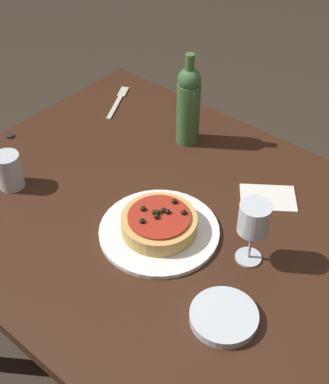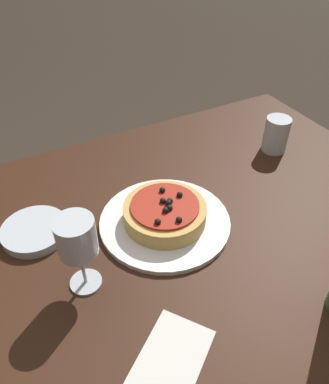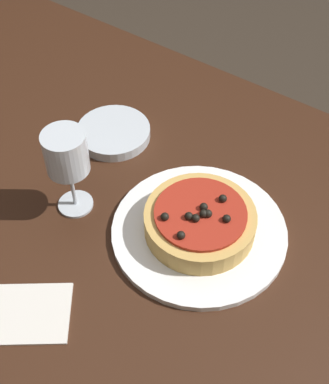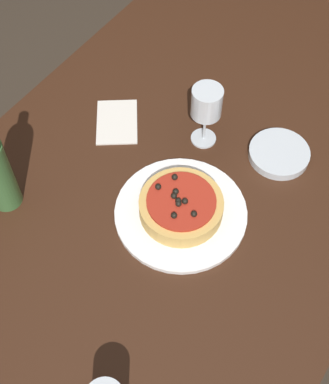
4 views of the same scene
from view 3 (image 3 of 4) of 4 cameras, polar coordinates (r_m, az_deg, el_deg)
name	(u,v)px [view 3 (image 3 of 4)]	position (r m, az deg, el deg)	size (l,w,h in m)	color
dining_table	(122,250)	(1.01, -4.53, -6.17)	(1.56, 0.96, 0.78)	#381E11
dinner_plate	(199,231)	(0.92, 3.71, -4.21)	(0.30, 0.30, 0.01)	white
pizza	(200,221)	(0.89, 3.80, -3.11)	(0.19, 0.19, 0.06)	tan
wine_glass	(66,156)	(0.88, -10.43, 3.84)	(0.07, 0.07, 0.17)	silver
side_bowl	(114,133)	(1.08, -5.45, 6.33)	(0.15, 0.15, 0.02)	silver
paper_napkin	(22,313)	(0.86, -14.94, -12.41)	(0.18, 0.17, 0.00)	silver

